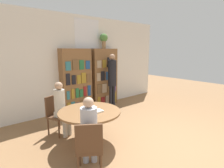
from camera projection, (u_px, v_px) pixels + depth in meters
ground_plane at (179, 147)px, 3.54m from camera, size 16.00×16.00×0.00m
wall_back at (87, 63)px, 5.82m from camera, size 6.40×0.07×3.00m
bookshelf_left at (76, 81)px, 5.43m from camera, size 0.97×0.34×1.98m
bookshelf_right at (104, 77)px, 6.12m from camera, size 0.97×0.34×1.98m
flower_vase at (104, 39)px, 5.88m from camera, size 0.27×0.27×0.50m
reading_table at (90, 116)px, 3.58m from camera, size 1.26×1.26×0.71m
chair_near_camera at (89, 146)px, 2.65m from camera, size 0.55×0.55×0.89m
chair_left_side at (56, 113)px, 4.06m from camera, size 0.52×0.52×0.89m
seated_reader_left at (61, 106)px, 3.94m from camera, size 0.34×0.39×1.24m
seated_reader_right at (89, 129)px, 2.79m from camera, size 0.40×0.41×1.23m
librarian_standing at (112, 76)px, 5.69m from camera, size 0.28×0.55×1.81m
open_book_on_table at (97, 111)px, 3.48m from camera, size 0.24×0.18×0.03m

